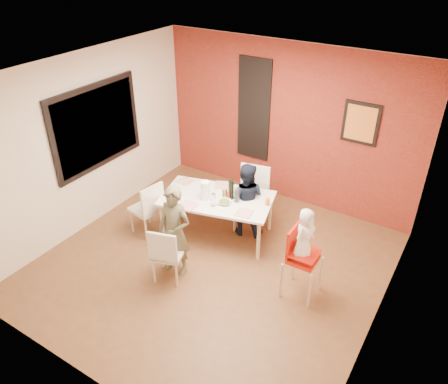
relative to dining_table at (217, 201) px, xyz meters
The scene contains 35 objects.
ground 0.94m from the dining_table, 62.28° to the right, with size 4.50×4.50×0.00m, color brown.
ceiling 2.19m from the dining_table, 62.28° to the right, with size 4.50×4.50×0.02m, color white.
wall_back 1.81m from the dining_table, 78.60° to the left, with size 4.50×0.02×2.70m, color beige.
wall_front 2.98m from the dining_table, 83.49° to the right, with size 4.50×0.02×2.70m, color beige.
wall_left 2.15m from the dining_table, 162.01° to the right, with size 0.02×4.50×2.70m, color beige.
wall_right 2.75m from the dining_table, 13.61° to the right, with size 0.02×4.50×2.70m, color beige.
brick_accent_wall 1.79m from the dining_table, 78.46° to the left, with size 4.50×0.02×2.70m, color maroon.
picture_window_frame 2.15m from the dining_table, 167.37° to the right, with size 0.05×1.70×1.30m, color black.
picture_window_pane 2.14m from the dining_table, 167.27° to the right, with size 0.02×1.55×1.15m, color black.
glassblock_strip 1.84m from the dining_table, 99.71° to the left, with size 0.55×0.03×1.70m, color silver.
glassblock_surround 1.83m from the dining_table, 99.74° to the left, with size 0.60×0.03×1.76m, color black.
art_print_frame 2.43m from the dining_table, 46.07° to the left, with size 0.54×0.03×0.64m, color black.
art_print_canvas 2.42m from the dining_table, 45.80° to the left, with size 0.44×0.01×0.54m, color orange.
dining_table is the anchor object (origin of this frame).
chair_near 1.23m from the dining_table, 90.36° to the right, with size 0.49×0.49×0.85m.
chair_far 0.63m from the dining_table, 60.20° to the left, with size 0.55×0.55×1.01m.
chair_left 1.05m from the dining_table, 150.02° to the right, with size 0.48×0.48×0.89m.
high_chair 1.64m from the dining_table, 17.64° to the right, with size 0.43×0.43×1.00m.
child_near 0.99m from the dining_table, 91.75° to the right, with size 0.48×0.32×1.33m, color brown.
child_far 0.44m from the dining_table, 41.76° to the left, with size 0.58×0.46×1.20m, color black.
toddler 1.70m from the dining_table, 17.34° to the right, with size 0.34×0.22×0.71m, color white.
plate_near_left 0.49m from the dining_table, 118.84° to the right, with size 0.24×0.24×0.01m, color white.
plate_far_mid 0.37m from the dining_table, 108.75° to the left, with size 0.24×0.24×0.01m, color white.
plate_near_right 0.58m from the dining_table, 15.38° to the right, with size 0.22×0.22×0.01m, color white.
plate_far_left 0.71m from the dining_table, 168.73° to the left, with size 0.22×0.22×0.01m, color white.
salad_bowl_a 0.22m from the dining_table, 24.84° to the right, with size 0.19×0.19×0.05m, color white.
salad_bowl_b 0.51m from the dining_table, 42.04° to the left, with size 0.21×0.21×0.05m, color white.
wine_bottle 0.30m from the dining_table, 25.30° to the left, with size 0.08×0.08×0.31m, color black.
wine_glass_a 0.28m from the dining_table, 69.58° to the right, with size 0.07×0.07×0.20m, color white.
wine_glass_b 0.36m from the dining_table, 10.69° to the left, with size 0.07×0.07×0.21m, color white.
paper_towel_roll 0.27m from the dining_table, 131.89° to the right, with size 0.13×0.13×0.30m, color white.
condiment_red 0.22m from the dining_table, 10.23° to the left, with size 0.04×0.04×0.15m, color red.
condiment_green 0.16m from the dining_table, 29.67° to the left, with size 0.03×0.03×0.14m, color #397125.
condiment_brown 0.19m from the dining_table, 44.83° to the left, with size 0.03×0.03×0.12m, color brown.
sippy_cup 0.77m from the dining_table, 16.48° to the left, with size 0.07×0.07×0.12m, color orange.
Camera 1 is at (2.70, -4.01, 4.12)m, focal length 35.00 mm.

